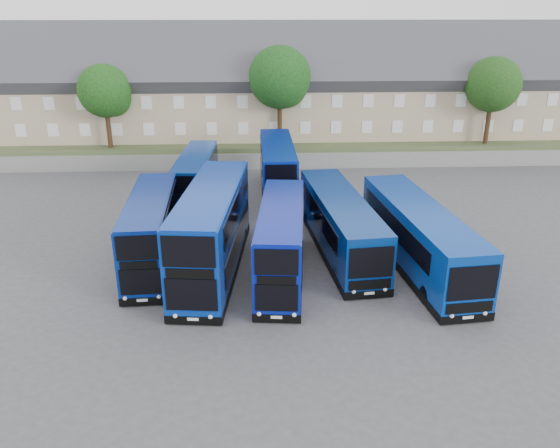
{
  "coord_description": "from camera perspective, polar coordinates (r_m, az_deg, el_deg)",
  "views": [
    {
      "loc": [
        -0.41,
        -26.22,
        14.31
      ],
      "look_at": [
        1.03,
        4.18,
        2.2
      ],
      "focal_mm": 35.0,
      "sensor_mm": 36.0,
      "label": 1
    }
  ],
  "objects": [
    {
      "name": "dd_front_left",
      "position": [
        32.88,
        -13.29,
        -0.87
      ],
      "size": [
        2.92,
        10.47,
        4.11
      ],
      "rotation": [
        0.0,
        0.0,
        0.05
      ],
      "color": "navy",
      "rests_on": "ground"
    },
    {
      "name": "dd_front_right",
      "position": [
        30.52,
        0.12,
        -2.03
      ],
      "size": [
        3.34,
        10.58,
        4.13
      ],
      "rotation": [
        0.0,
        0.0,
        -0.09
      ],
      "color": "#081796",
      "rests_on": "ground"
    },
    {
      "name": "dd_front_mid",
      "position": [
        31.32,
        -7.07,
        -0.82
      ],
      "size": [
        4.05,
        12.51,
        4.89
      ],
      "rotation": [
        0.0,
        0.0,
        -0.1
      ],
      "color": "#082F9C",
      "rests_on": "ground"
    },
    {
      "name": "retaining_wall",
      "position": [
        52.02,
        -2.17,
        6.57
      ],
      "size": [
        70.0,
        0.4,
        1.5
      ],
      "primitive_type": "cube",
      "color": "slate",
      "rests_on": "ground"
    },
    {
      "name": "tree_west",
      "position": [
        53.55,
        -17.67,
        12.92
      ],
      "size": [
        4.8,
        4.8,
        7.65
      ],
      "color": "#382314",
      "rests_on": "earth_bank"
    },
    {
      "name": "tree_east",
      "position": [
        56.48,
        21.46,
        13.22
      ],
      "size": [
        5.12,
        5.12,
        8.16
      ],
      "color": "#382314",
      "rests_on": "earth_bank"
    },
    {
      "name": "ground",
      "position": [
        29.88,
        -1.6,
        -6.93
      ],
      "size": [
        120.0,
        120.0,
        0.0
      ],
      "primitive_type": "plane",
      "color": "#46464B",
      "rests_on": "ground"
    },
    {
      "name": "dd_rear_right",
      "position": [
        43.56,
        -0.28,
        5.51
      ],
      "size": [
        2.59,
        11.1,
        4.4
      ],
      "rotation": [
        0.0,
        0.0,
        0.0
      ],
      "color": "#0824A1",
      "rests_on": "ground"
    },
    {
      "name": "terrace_row",
      "position": [
        57.11,
        3.89,
        13.89
      ],
      "size": [
        66.0,
        10.4,
        11.2
      ],
      "color": "tan",
      "rests_on": "earth_bank"
    },
    {
      "name": "tree_mid",
      "position": [
        52.26,
        0.13,
        14.84
      ],
      "size": [
        5.76,
        5.76,
        9.18
      ],
      "color": "#382314",
      "rests_on": "earth_bank"
    },
    {
      "name": "tree_far",
      "position": [
        65.27,
        24.03,
        14.12
      ],
      "size": [
        5.44,
        5.44,
        8.67
      ],
      "color": "#382314",
      "rests_on": "earth_bank"
    },
    {
      "name": "coach_east_a",
      "position": [
        34.09,
        6.31,
        -0.13
      ],
      "size": [
        3.94,
        12.99,
        3.5
      ],
      "rotation": [
        0.0,
        0.0,
        0.1
      ],
      "color": "navy",
      "rests_on": "ground"
    },
    {
      "name": "earth_bank",
      "position": [
        61.68,
        -2.28,
        9.22
      ],
      "size": [
        80.0,
        20.0,
        2.0
      ],
      "primitive_type": "cube",
      "color": "#3F4E2C",
      "rests_on": "ground"
    },
    {
      "name": "dd_rear_left",
      "position": [
        42.4,
        -8.74,
        4.46
      ],
      "size": [
        2.8,
        10.02,
        3.94
      ],
      "rotation": [
        0.0,
        0.0,
        -0.05
      ],
      "color": "navy",
      "rests_on": "ground"
    },
    {
      "name": "coach_east_b",
      "position": [
        32.88,
        14.26,
        -1.41
      ],
      "size": [
        4.13,
        13.49,
        3.63
      ],
      "rotation": [
        0.0,
        0.0,
        0.1
      ],
      "color": "#083498",
      "rests_on": "ground"
    }
  ]
}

